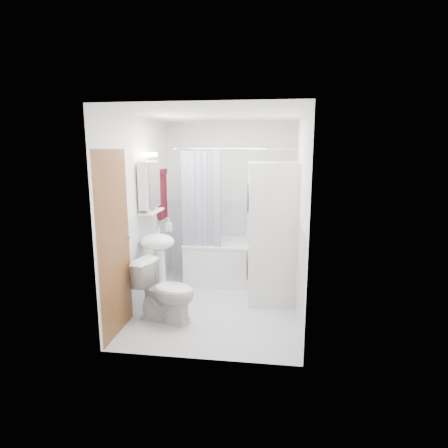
# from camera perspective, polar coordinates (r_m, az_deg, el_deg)

# --- Properties ---
(floor) EXTENTS (2.60, 2.60, 0.00)m
(floor) POSITION_cam_1_polar(r_m,az_deg,el_deg) (5.01, -0.88, -12.18)
(floor) COLOR silver
(floor) RESTS_ON ground
(room_walls) EXTENTS (2.60, 2.60, 2.60)m
(room_walls) POSITION_cam_1_polar(r_m,az_deg,el_deg) (4.62, -0.94, 4.98)
(room_walls) COLOR white
(room_walls) RESTS_ON ground
(wainscot) EXTENTS (1.98, 2.58, 2.58)m
(wainscot) POSITION_cam_1_polar(r_m,az_deg,el_deg) (5.08, -0.41, -4.64)
(wainscot) COLOR white
(wainscot) RESTS_ON ground
(door) EXTENTS (0.05, 2.00, 2.00)m
(door) POSITION_cam_1_polar(r_m,az_deg,el_deg) (4.43, -14.27, -2.05)
(door) COLOR brown
(door) RESTS_ON ground
(bathtub) EXTENTS (1.65, 0.78, 0.63)m
(bathtub) POSITION_cam_1_polar(r_m,az_deg,el_deg) (5.72, 2.59, -5.44)
(bathtub) COLOR white
(bathtub) RESTS_ON ground
(tub_spout) EXTENTS (0.04, 0.12, 0.04)m
(tub_spout) POSITION_cam_1_polar(r_m,az_deg,el_deg) (5.89, 4.87, 1.03)
(tub_spout) COLOR silver
(tub_spout) RESTS_ON room_walls
(curtain_rod) EXTENTS (1.83, 0.02, 0.02)m
(curtain_rod) POSITION_cam_1_polar(r_m,az_deg,el_deg) (5.15, 2.41, 11.35)
(curtain_rod) COLOR silver
(curtain_rod) RESTS_ON room_walls
(shower_curtain) EXTENTS (0.55, 0.02, 1.45)m
(shower_curtain) POSITION_cam_1_polar(r_m,az_deg,el_deg) (5.28, -3.51, 3.18)
(shower_curtain) COLOR #131D45
(shower_curtain) RESTS_ON curtain_rod
(sink) EXTENTS (0.44, 0.37, 1.04)m
(sink) POSITION_cam_1_polar(r_m,az_deg,el_deg) (4.83, -10.00, -4.37)
(sink) COLOR white
(sink) RESTS_ON ground
(medicine_cabinet) EXTENTS (0.13, 0.50, 0.71)m
(medicine_cabinet) POSITION_cam_1_polar(r_m,az_deg,el_deg) (4.92, -11.29, 6.08)
(medicine_cabinet) COLOR white
(medicine_cabinet) RESTS_ON room_walls
(shelf) EXTENTS (0.18, 0.54, 0.02)m
(shelf) POSITION_cam_1_polar(r_m,az_deg,el_deg) (4.97, -10.96, 1.88)
(shelf) COLOR silver
(shelf) RESTS_ON room_walls
(shower_caddy) EXTENTS (0.22, 0.06, 0.02)m
(shower_caddy) POSITION_cam_1_polar(r_m,az_deg,el_deg) (5.84, 5.39, 2.95)
(shower_caddy) COLOR silver
(shower_caddy) RESTS_ON room_walls
(towel) EXTENTS (0.07, 0.31, 0.74)m
(towel) POSITION_cam_1_polar(r_m,az_deg,el_deg) (5.57, -9.37, 4.68)
(towel) COLOR #4D1223
(towel) RESTS_ON room_walls
(washer_dryer) EXTENTS (0.72, 0.71, 1.84)m
(washer_dryer) POSITION_cam_1_polar(r_m,az_deg,el_deg) (4.97, 7.37, -1.29)
(washer_dryer) COLOR white
(washer_dryer) RESTS_ON ground
(toilet) EXTENTS (0.80, 0.57, 0.71)m
(toilet) POSITION_cam_1_polar(r_m,az_deg,el_deg) (4.52, -8.84, -10.11)
(toilet) COLOR white
(toilet) RESTS_ON ground
(soap_pump) EXTENTS (0.08, 0.17, 0.08)m
(soap_pump) POSITION_cam_1_polar(r_m,az_deg,el_deg) (5.10, -8.40, -0.65)
(soap_pump) COLOR gray
(soap_pump) RESTS_ON sink
(shelf_bottle) EXTENTS (0.07, 0.18, 0.07)m
(shelf_bottle) POSITION_cam_1_polar(r_m,az_deg,el_deg) (4.82, -11.55, 2.15)
(shelf_bottle) COLOR gray
(shelf_bottle) RESTS_ON shelf
(shelf_cup) EXTENTS (0.10, 0.09, 0.10)m
(shelf_cup) POSITION_cam_1_polar(r_m,az_deg,el_deg) (5.07, -10.56, 2.81)
(shelf_cup) COLOR gray
(shelf_cup) RESTS_ON shelf
(shampoo_a) EXTENTS (0.13, 0.17, 0.13)m
(shampoo_a) POSITION_cam_1_polar(r_m,az_deg,el_deg) (5.84, 4.32, 3.71)
(shampoo_a) COLOR gray
(shampoo_a) RESTS_ON shower_caddy
(shampoo_b) EXTENTS (0.08, 0.21, 0.08)m
(shampoo_b) POSITION_cam_1_polar(r_m,az_deg,el_deg) (5.84, 5.49, 3.44)
(shampoo_b) COLOR #2A58A9
(shampoo_b) RESTS_ON shower_caddy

